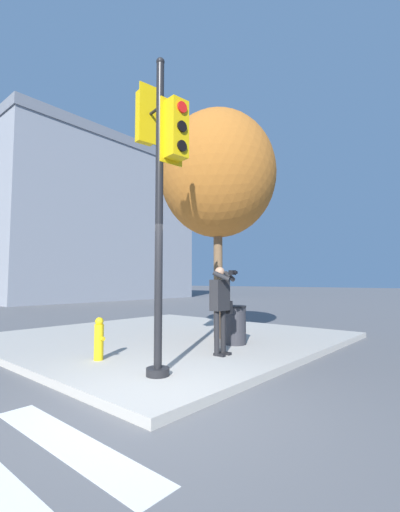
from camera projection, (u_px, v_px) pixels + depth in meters
The scene contains 8 objects.
ground_plane at pixel (155, 407), 4.33m from camera, with size 160.00×160.00×0.00m, color #5B5B5E.
sidewalk_corner at pixel (166, 337), 9.26m from camera, with size 8.00×8.00×0.13m.
traffic_signal_pole at pixel (160, 164), 5.53m from camera, with size 0.51×1.20×5.15m.
person_photographer at pixel (221, 302), 6.84m from camera, with size 0.58×0.54×1.74m.
street_tree at pixel (218, 175), 9.04m from camera, with size 3.05×3.05×5.95m.
fire_hydrant at pixel (99, 339), 6.35m from camera, with size 0.17×0.23×0.78m.
trash_bin at pixel (235, 325), 7.93m from camera, with size 0.52×0.52×0.89m.
building_right at pixel (87, 223), 31.00m from camera, with size 16.93×10.73×13.60m.
Camera 1 is at (-3.00, -3.35, 1.60)m, focal length 24.00 mm.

